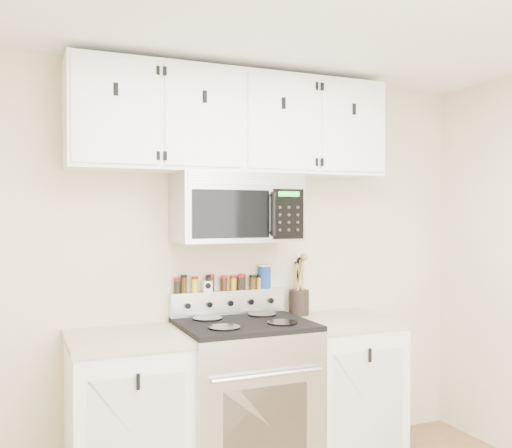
# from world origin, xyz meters

# --- Properties ---
(back_wall) EXTENTS (3.50, 0.01, 2.50)m
(back_wall) POSITION_xyz_m (0.00, 1.75, 1.25)
(back_wall) COLOR #C1B690
(back_wall) RESTS_ON floor
(range) EXTENTS (0.76, 0.65, 1.10)m
(range) POSITION_xyz_m (0.00, 1.43, 0.49)
(range) COLOR #B7B7BA
(range) RESTS_ON floor
(base_cabinet_left) EXTENTS (0.64, 0.62, 0.92)m
(base_cabinet_left) POSITION_xyz_m (-0.69, 1.45, 0.46)
(base_cabinet_left) COLOR white
(base_cabinet_left) RESTS_ON floor
(base_cabinet_right) EXTENTS (0.64, 0.62, 0.92)m
(base_cabinet_right) POSITION_xyz_m (0.69, 1.45, 0.46)
(base_cabinet_right) COLOR white
(base_cabinet_right) RESTS_ON floor
(microwave) EXTENTS (0.76, 0.44, 0.42)m
(microwave) POSITION_xyz_m (0.00, 1.55, 1.63)
(microwave) COLOR #9E9EA3
(microwave) RESTS_ON back_wall
(upper_cabinets) EXTENTS (2.00, 0.35, 0.62)m
(upper_cabinets) POSITION_xyz_m (-0.00, 1.58, 2.15)
(upper_cabinets) COLOR white
(upper_cabinets) RESTS_ON back_wall
(utensil_crock) EXTENTS (0.13, 0.13, 0.39)m
(utensil_crock) POSITION_xyz_m (0.48, 1.65, 1.02)
(utensil_crock) COLOR black
(utensil_crock) RESTS_ON base_cabinet_right
(kitchen_timer) EXTENTS (0.06, 0.05, 0.07)m
(kitchen_timer) POSITION_xyz_m (-0.14, 1.71, 1.13)
(kitchen_timer) COLOR white
(kitchen_timer) RESTS_ON range
(salt_canister) EXTENTS (0.09, 0.09, 0.16)m
(salt_canister) POSITION_xyz_m (0.26, 1.71, 1.18)
(salt_canister) COLOR navy
(salt_canister) RESTS_ON range
(spice_jar_0) EXTENTS (0.04, 0.04, 0.10)m
(spice_jar_0) POSITION_xyz_m (-0.33, 1.71, 1.15)
(spice_jar_0) COLOR black
(spice_jar_0) RESTS_ON range
(spice_jar_1) EXTENTS (0.04, 0.04, 0.11)m
(spice_jar_1) POSITION_xyz_m (-0.29, 1.71, 1.16)
(spice_jar_1) COLOR #39290D
(spice_jar_1) RESTS_ON range
(spice_jar_2) EXTENTS (0.04, 0.04, 0.10)m
(spice_jar_2) POSITION_xyz_m (-0.22, 1.71, 1.15)
(spice_jar_2) COLOR yellow
(spice_jar_2) RESTS_ON range
(spice_jar_3) EXTENTS (0.04, 0.04, 0.11)m
(spice_jar_3) POSITION_xyz_m (-0.13, 1.71, 1.15)
(spice_jar_3) COLOR black
(spice_jar_3) RESTS_ON range
(spice_jar_4) EXTENTS (0.04, 0.04, 0.11)m
(spice_jar_4) POSITION_xyz_m (-0.11, 1.71, 1.15)
(spice_jar_4) COLOR #3B210E
(spice_jar_4) RESTS_ON range
(spice_jar_5) EXTENTS (0.04, 0.04, 0.10)m
(spice_jar_5) POSITION_xyz_m (-0.03, 1.71, 1.15)
(spice_jar_5) COLOR #3C1C0E
(spice_jar_5) RESTS_ON range
(spice_jar_6) EXTENTS (0.04, 0.04, 0.09)m
(spice_jar_6) POSITION_xyz_m (0.04, 1.71, 1.15)
(spice_jar_6) COLOR #C88F17
(spice_jar_6) RESTS_ON range
(spice_jar_7) EXTENTS (0.04, 0.04, 0.10)m
(spice_jar_7) POSITION_xyz_m (0.08, 1.71, 1.15)
(spice_jar_7) COLOR black
(spice_jar_7) RESTS_ON range
(spice_jar_8) EXTENTS (0.04, 0.04, 0.10)m
(spice_jar_8) POSITION_xyz_m (0.10, 1.71, 1.15)
(spice_jar_8) COLOR black
(spice_jar_8) RESTS_ON range
(spice_jar_9) EXTENTS (0.04, 0.04, 0.09)m
(spice_jar_9) POSITION_xyz_m (0.17, 1.71, 1.15)
(spice_jar_9) COLOR #412F0F
(spice_jar_9) RESTS_ON range
(spice_jar_10) EXTENTS (0.04, 0.04, 0.09)m
(spice_jar_10) POSITION_xyz_m (0.22, 1.71, 1.15)
(spice_jar_10) COLOR orange
(spice_jar_10) RESTS_ON range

